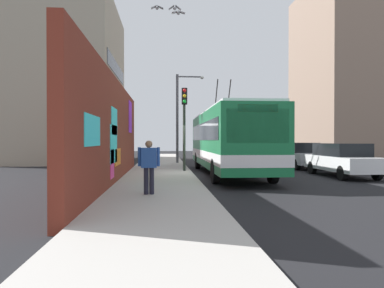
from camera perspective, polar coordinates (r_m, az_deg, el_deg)
The scene contains 13 objects.
ground_plane at distance 17.73m, azimuth 0.05°, elevation -4.99°, with size 80.00×80.00×0.00m, color black.
sidewalk_slab at distance 17.67m, azimuth -5.15°, elevation -4.77°, with size 48.00×3.20×0.15m, color #ADA8A0.
graffiti_wall at distance 14.40m, azimuth -12.27°, elevation 1.87°, with size 15.36×0.32×4.10m.
building_far_left at distance 31.41m, azimuth -19.09°, elevation 9.05°, with size 11.69×7.83×12.73m.
building_far_right at distance 38.03m, azimuth 24.91°, elevation 10.18°, with size 10.46×9.82×16.18m.
city_bus at distance 18.01m, azimuth 5.73°, elevation 0.76°, with size 11.51×2.60×4.97m.
parked_car_white at distance 18.39m, azimuth 22.71°, elevation -2.23°, with size 4.73×1.78×1.58m.
parked_car_silver at distance 23.26m, azimuth 16.67°, elevation -1.62°, with size 4.85×1.74×1.58m.
parked_car_navy at distance 28.42m, azimuth 12.67°, elevation -1.22°, with size 4.21×1.90×1.58m.
parked_car_black at distance 34.17m, azimuth 9.70°, elevation -0.91°, with size 4.07×1.92×1.58m.
pedestrian_near_wall at distance 10.52m, azimuth -6.88°, elevation -3.03°, with size 0.22×0.64×1.57m.
traffic_light at distance 18.42m, azimuth -1.23°, elevation 4.63°, with size 0.49×0.28×4.27m.
street_lamp at distance 25.23m, azimuth -1.81°, elevation 5.21°, with size 0.44×1.98×6.20m.
Camera 1 is at (-17.59, 1.42, 1.73)m, focal length 33.50 mm.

